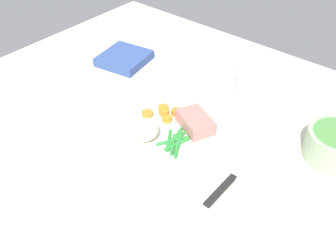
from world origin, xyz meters
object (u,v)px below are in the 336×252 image
Objects in this scene: knife at (236,174)px; salad_bowl at (335,143)px; napkin at (124,58)px; meat_portion at (194,121)px; dinner_plate at (168,133)px; fork at (108,103)px; water_glass at (220,78)px.

salad_bowl reaches higher than knife.
salad_bowl is at bearing 0.35° from napkin.
dinner_plate is at bearing -130.60° from meat_portion.
fork is at bearing -179.17° from dinner_plate.
meat_portion reaches higher than fork.
salad_bowl reaches higher than dinner_plate.
meat_portion is at bearing 49.40° from dinner_plate.
salad_bowl is (28.72, -3.30, -1.15)cm from water_glass.
meat_portion reaches higher than napkin.
water_glass is (-17.07, 19.40, 4.32)cm from knife.
dinner_plate is 2.55× the size of water_glass.
fork is (-21.35, -4.41, -2.86)cm from meat_portion.
fork is 1.60× the size of water_glass.
water_glass reaches higher than salad_bowl.
fork is 1.39× the size of napkin.
dinner_plate is 32.65cm from salad_bowl.
meat_portion is 0.48× the size of fork.
napkin is (-10.44, 15.73, 0.94)cm from fork.
water_glass reaches higher than meat_portion.
meat_portion is 0.71× the size of salad_bowl.
meat_portion is 21.99cm from fork.
napkin is (-27.95, -3.64, -3.38)cm from water_glass.
water_glass reaches higher than knife.
dinner_plate is 16.81cm from knife.
water_glass is at bearing 128.18° from knife.
meat_portion is at bearing -75.62° from water_glass.
meat_portion is 33.80cm from napkin.
salad_bowl is at bearing 19.15° from fork.
napkin is (-56.67, -0.34, -2.23)cm from salad_bowl.
knife is at bearing -0.97° from dinner_plate.
dinner_plate is 3.31× the size of meat_portion.
fork is at bearing -56.43° from napkin.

